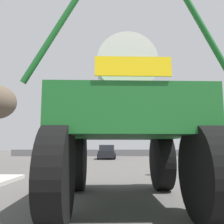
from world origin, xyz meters
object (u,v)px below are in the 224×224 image
(traffic_signal_far_left, at_px, (84,135))
(oversize_sprayer, at_px, (124,124))
(traffic_signal_near_right, at_px, (184,117))
(sedan_ahead, at_px, (107,152))

(traffic_signal_far_left, bearing_deg, oversize_sprayer, -80.96)
(traffic_signal_near_right, bearing_deg, sedan_ahead, 103.94)
(sedan_ahead, bearing_deg, traffic_signal_near_right, -164.08)
(traffic_signal_near_right, bearing_deg, oversize_sprayer, -122.04)
(sedan_ahead, height_order, traffic_signal_near_right, traffic_signal_near_right)
(oversize_sprayer, relative_size, traffic_signal_near_right, 1.46)
(oversize_sprayer, bearing_deg, traffic_signal_near_right, -33.87)
(sedan_ahead, relative_size, traffic_signal_near_right, 1.11)
(traffic_signal_near_right, xyz_separation_m, traffic_signal_far_left, (-6.55, 17.01, -0.06))
(traffic_signal_far_left, bearing_deg, traffic_signal_near_right, -68.94)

